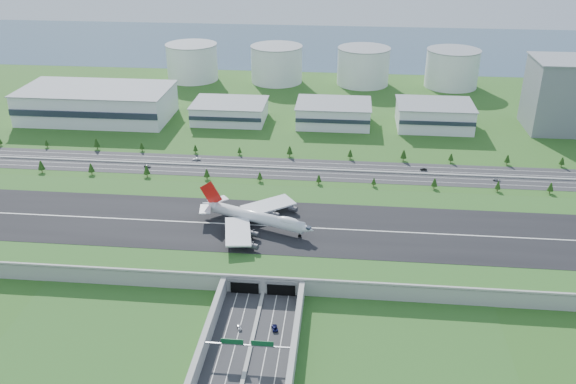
# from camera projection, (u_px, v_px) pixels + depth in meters

# --- Properties ---
(ground) EXTENTS (1200.00, 1200.00, 0.00)m
(ground) POSITION_uv_depth(u_px,v_px,m) (276.00, 239.00, 327.68)
(ground) COLOR #234E18
(ground) RESTS_ON ground
(airfield_deck) EXTENTS (520.00, 100.00, 9.20)m
(airfield_deck) POSITION_uv_depth(u_px,v_px,m) (275.00, 233.00, 325.80)
(airfield_deck) COLOR gray
(airfield_deck) RESTS_ON ground
(underpass_road) EXTENTS (38.80, 120.40, 8.00)m
(underpass_road) POSITION_uv_depth(u_px,v_px,m) (246.00, 360.00, 237.14)
(underpass_road) COLOR #28282B
(underpass_road) RESTS_ON ground
(sign_gantry_near) EXTENTS (38.70, 0.70, 9.80)m
(sign_gantry_near) POSITION_uv_depth(u_px,v_px,m) (247.00, 346.00, 239.52)
(sign_gantry_near) COLOR gray
(sign_gantry_near) RESTS_ON ground
(north_expressway) EXTENTS (560.00, 36.00, 0.12)m
(north_expressway) POSITION_uv_depth(u_px,v_px,m) (292.00, 169.00, 412.73)
(north_expressway) COLOR #28282B
(north_expressway) RESTS_ON ground
(tree_row) EXTENTS (501.95, 48.70, 8.44)m
(tree_row) POSITION_uv_depth(u_px,v_px,m) (324.00, 164.00, 409.10)
(tree_row) COLOR #3D2819
(tree_row) RESTS_ON ground
(hangar_west) EXTENTS (120.00, 60.00, 25.00)m
(hangar_west) POSITION_uv_depth(u_px,v_px,m) (97.00, 104.00, 502.90)
(hangar_west) COLOR silver
(hangar_west) RESTS_ON ground
(hangar_mid_a) EXTENTS (58.00, 42.00, 15.00)m
(hangar_mid_a) POSITION_uv_depth(u_px,v_px,m) (230.00, 112.00, 499.86)
(hangar_mid_a) COLOR silver
(hangar_mid_a) RESTS_ON ground
(hangar_mid_b) EXTENTS (58.00, 42.00, 17.00)m
(hangar_mid_b) POSITION_uv_depth(u_px,v_px,m) (333.00, 114.00, 491.93)
(hangar_mid_b) COLOR silver
(hangar_mid_b) RESTS_ON ground
(hangar_mid_c) EXTENTS (58.00, 42.00, 19.00)m
(hangar_mid_c) POSITION_uv_depth(u_px,v_px,m) (434.00, 116.00, 484.45)
(hangar_mid_c) COLOR silver
(hangar_mid_c) RESTS_ON ground
(office_tower) EXTENTS (46.00, 46.00, 55.00)m
(office_tower) POSITION_uv_depth(u_px,v_px,m) (560.00, 95.00, 472.70)
(office_tower) COLOR slate
(office_tower) RESTS_ON ground
(fuel_tank_a) EXTENTS (50.00, 50.00, 35.00)m
(fuel_tank_a) POSITION_uv_depth(u_px,v_px,m) (192.00, 62.00, 608.26)
(fuel_tank_a) COLOR silver
(fuel_tank_a) RESTS_ON ground
(fuel_tank_b) EXTENTS (50.00, 50.00, 35.00)m
(fuel_tank_b) POSITION_uv_depth(u_px,v_px,m) (277.00, 64.00, 600.77)
(fuel_tank_b) COLOR silver
(fuel_tank_b) RESTS_ON ground
(fuel_tank_c) EXTENTS (50.00, 50.00, 35.00)m
(fuel_tank_c) POSITION_uv_depth(u_px,v_px,m) (363.00, 66.00, 593.28)
(fuel_tank_c) COLOR silver
(fuel_tank_c) RESTS_ON ground
(fuel_tank_d) EXTENTS (50.00, 50.00, 35.00)m
(fuel_tank_d) POSITION_uv_depth(u_px,v_px,m) (452.00, 69.00, 585.79)
(fuel_tank_d) COLOR silver
(fuel_tank_d) RESTS_ON ground
(bay_water) EXTENTS (1200.00, 260.00, 0.06)m
(bay_water) POSITION_uv_depth(u_px,v_px,m) (320.00, 45.00, 757.56)
(bay_water) COLOR #334C61
(bay_water) RESTS_ON ground
(boeing_747) EXTENTS (64.90, 60.21, 21.06)m
(boeing_747) POSITION_uv_depth(u_px,v_px,m) (256.00, 217.00, 321.43)
(boeing_747) COLOR silver
(boeing_747) RESTS_ON airfield_deck
(car_0) EXTENTS (3.11, 4.47, 1.41)m
(car_0) POSITION_uv_depth(u_px,v_px,m) (239.00, 327.00, 259.47)
(car_0) COLOR silver
(car_0) RESTS_ON ground
(car_2) EXTENTS (3.73, 5.66, 1.45)m
(car_2) POSITION_uv_depth(u_px,v_px,m) (275.00, 328.00, 259.14)
(car_2) COLOR #0A0D36
(car_2) RESTS_ON ground
(car_4) EXTENTS (5.21, 3.10, 1.66)m
(car_4) POSITION_uv_depth(u_px,v_px,m) (147.00, 166.00, 414.94)
(car_4) COLOR #5E5E63
(car_4) RESTS_ON ground
(car_5) EXTENTS (4.49, 1.58, 1.48)m
(car_5) POSITION_uv_depth(u_px,v_px,m) (424.00, 169.00, 410.01)
(car_5) COLOR black
(car_5) RESTS_ON ground
(car_6) EXTENTS (5.21, 3.85, 1.32)m
(car_6) POSITION_uv_depth(u_px,v_px,m) (497.00, 180.00, 394.96)
(car_6) COLOR #A2A2A6
(car_6) RESTS_ON ground
(car_7) EXTENTS (6.14, 3.32, 1.69)m
(car_7) POSITION_uv_depth(u_px,v_px,m) (196.00, 159.00, 426.13)
(car_7) COLOR white
(car_7) RESTS_ON ground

